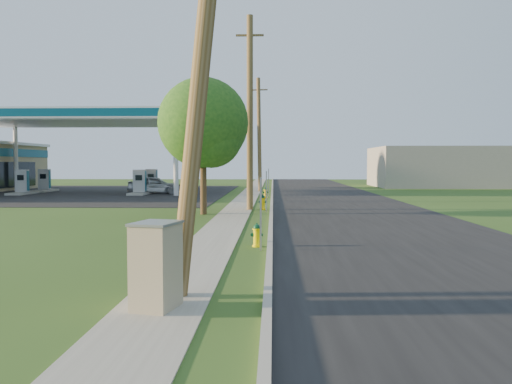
# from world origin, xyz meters

# --- Properties ---
(ground_plane) EXTENTS (140.00, 140.00, 0.00)m
(ground_plane) POSITION_xyz_m (0.00, 0.00, 0.00)
(ground_plane) COLOR #2A4717
(ground_plane) RESTS_ON ground
(road) EXTENTS (8.00, 120.00, 0.02)m
(road) POSITION_xyz_m (4.50, 10.00, 0.01)
(road) COLOR black
(road) RESTS_ON ground
(curb) EXTENTS (0.15, 120.00, 0.15)m
(curb) POSITION_xyz_m (0.50, 10.00, 0.07)
(curb) COLOR #9E9B92
(curb) RESTS_ON ground
(sidewalk) EXTENTS (1.50, 120.00, 0.03)m
(sidewalk) POSITION_xyz_m (-1.25, 10.00, 0.01)
(sidewalk) COLOR gray
(sidewalk) RESTS_ON ground
(forecourt) EXTENTS (26.00, 28.00, 0.02)m
(forecourt) POSITION_xyz_m (-16.00, 32.00, 0.01)
(forecourt) COLOR black
(forecourt) RESTS_ON ground
(utility_pole_near) EXTENTS (1.40, 0.32, 9.48)m
(utility_pole_near) POSITION_xyz_m (-0.60, -1.00, 4.80)
(utility_pole_near) COLOR brown
(utility_pole_near) RESTS_ON ground
(utility_pole_mid) EXTENTS (1.40, 0.32, 9.80)m
(utility_pole_mid) POSITION_xyz_m (-0.60, 17.00, 4.95)
(utility_pole_mid) COLOR brown
(utility_pole_mid) RESTS_ON ground
(utility_pole_far) EXTENTS (1.40, 0.32, 9.50)m
(utility_pole_far) POSITION_xyz_m (-0.60, 35.00, 4.80)
(utility_pole_far) COLOR brown
(utility_pole_far) RESTS_ON ground
(sign_post_near) EXTENTS (0.05, 0.04, 2.00)m
(sign_post_near) POSITION_xyz_m (0.25, 4.20, 1.00)
(sign_post_near) COLOR gray
(sign_post_near) RESTS_ON ground
(sign_post_mid) EXTENTS (0.05, 0.04, 2.00)m
(sign_post_mid) POSITION_xyz_m (0.25, 16.00, 1.00)
(sign_post_mid) COLOR gray
(sign_post_mid) RESTS_ON ground
(sign_post_far) EXTENTS (0.05, 0.04, 2.00)m
(sign_post_far) POSITION_xyz_m (0.25, 28.20, 1.00)
(sign_post_far) COLOR gray
(sign_post_far) RESTS_ON ground
(gas_canopy) EXTENTS (18.18, 9.18, 6.40)m
(gas_canopy) POSITION_xyz_m (-14.00, 32.00, 5.90)
(gas_canopy) COLOR silver
(gas_canopy) RESTS_ON ground
(fuel_pump_nw) EXTENTS (1.20, 3.20, 1.90)m
(fuel_pump_nw) POSITION_xyz_m (-18.50, 30.00, 0.72)
(fuel_pump_nw) COLOR #9E9B92
(fuel_pump_nw) RESTS_ON ground
(fuel_pump_ne) EXTENTS (1.20, 3.20, 1.90)m
(fuel_pump_ne) POSITION_xyz_m (-9.50, 30.00, 0.72)
(fuel_pump_ne) COLOR #9E9B92
(fuel_pump_ne) RESTS_ON ground
(fuel_pump_sw) EXTENTS (1.20, 3.20, 1.90)m
(fuel_pump_sw) POSITION_xyz_m (-18.50, 34.00, 0.72)
(fuel_pump_sw) COLOR #9E9B92
(fuel_pump_sw) RESTS_ON ground
(fuel_pump_se) EXTENTS (1.20, 3.20, 1.90)m
(fuel_pump_se) POSITION_xyz_m (-9.50, 34.00, 0.72)
(fuel_pump_se) COLOR #9E9B92
(fuel_pump_se) RESTS_ON ground
(price_pylon) EXTENTS (0.34, 2.04, 6.85)m
(price_pylon) POSITION_xyz_m (-4.50, 22.50, 5.43)
(price_pylon) COLOR gray
(price_pylon) RESTS_ON ground
(distant_building) EXTENTS (14.00, 10.00, 4.00)m
(distant_building) POSITION_xyz_m (18.00, 45.00, 2.00)
(distant_building) COLOR gray
(distant_building) RESTS_ON ground
(tree_verge) EXTENTS (4.20, 4.20, 6.36)m
(tree_verge) POSITION_xyz_m (-2.57, 14.53, 4.09)
(tree_verge) COLOR #3B2B17
(tree_verge) RESTS_ON ground
(tree_lot) EXTENTS (4.71, 4.71, 7.14)m
(tree_lot) POSITION_xyz_m (-6.86, 40.81, 4.60)
(tree_lot) COLOR #3B2B17
(tree_lot) RESTS_ON ground
(hydrant_near) EXTENTS (0.35, 0.31, 0.68)m
(hydrant_near) POSITION_xyz_m (0.12, 4.84, 0.33)
(hydrant_near) COLOR #FDE104
(hydrant_near) RESTS_ON ground
(hydrant_mid) EXTENTS (0.42, 0.37, 0.80)m
(hydrant_mid) POSITION_xyz_m (0.05, 17.09, 0.39)
(hydrant_mid) COLOR yellow
(hydrant_mid) RESTS_ON ground
(hydrant_far) EXTENTS (0.39, 0.34, 0.75)m
(hydrant_far) POSITION_xyz_m (0.06, 26.63, 0.37)
(hydrant_far) COLOR gold
(hydrant_far) RESTS_ON ground
(utility_cabinet) EXTENTS (0.81, 0.96, 1.44)m
(utility_cabinet) POSITION_xyz_m (-1.30, -1.86, 0.72)
(utility_cabinet) COLOR tan
(utility_cabinet) RESTS_ON ground
(car_silver) EXTENTS (4.29, 2.21, 1.40)m
(car_silver) POSITION_xyz_m (-8.67, 31.33, 0.70)
(car_silver) COLOR #B5B8BD
(car_silver) RESTS_ON ground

